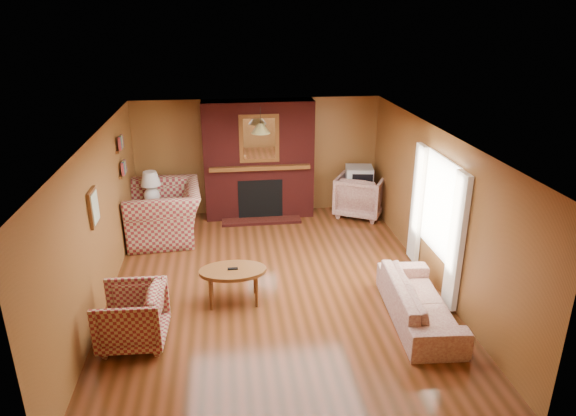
{
  "coord_description": "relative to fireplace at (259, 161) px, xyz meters",
  "views": [
    {
      "loc": [
        -0.67,
        -7.03,
        4.04
      ],
      "look_at": [
        0.29,
        0.6,
        1.06
      ],
      "focal_mm": 32.0,
      "sensor_mm": 36.0,
      "label": 1
    }
  ],
  "objects": [
    {
      "name": "floral_sofa",
      "position": [
        1.9,
        -4.16,
        -0.9
      ],
      "size": [
        0.89,
        2.0,
        0.57
      ],
      "primitive_type": "imported",
      "rotation": [
        0.0,
        0.0,
        1.5
      ],
      "color": "beige",
      "rests_on": "floor"
    },
    {
      "name": "plaid_loveseat",
      "position": [
        -1.85,
        -0.86,
        -0.68
      ],
      "size": [
        1.46,
        1.64,
        1.0
      ],
      "primitive_type": "imported",
      "rotation": [
        0.0,
        0.0,
        -1.49
      ],
      "color": "maroon",
      "rests_on": "floor"
    },
    {
      "name": "botanical_print",
      "position": [
        -2.47,
        -3.28,
        0.37
      ],
      "size": [
        0.05,
        0.4,
        0.5
      ],
      "color": "brown",
      "rests_on": "wall_left"
    },
    {
      "name": "wall_left",
      "position": [
        -2.5,
        -2.98,
        0.02
      ],
      "size": [
        0.0,
        6.5,
        6.5
      ],
      "primitive_type": "plane",
      "rotation": [
        1.57,
        0.0,
        1.57
      ],
      "color": "brown",
      "rests_on": "floor"
    },
    {
      "name": "floral_armchair",
      "position": [
        2.09,
        -0.23,
        -0.75
      ],
      "size": [
        1.28,
        1.29,
        0.87
      ],
      "primitive_type": "imported",
      "rotation": [
        0.0,
        0.0,
        2.64
      ],
      "color": "beige",
      "rests_on": "floor"
    },
    {
      "name": "coffee_table",
      "position": [
        -0.64,
        -3.36,
        -0.71
      ],
      "size": [
        0.98,
        0.61,
        0.55
      ],
      "color": "brown",
      "rests_on": "floor"
    },
    {
      "name": "crt_tv",
      "position": [
        2.05,
        -0.19,
        -0.4
      ],
      "size": [
        0.62,
        0.62,
        0.5
      ],
      "color": "#ABAEB3",
      "rests_on": "tv_stand"
    },
    {
      "name": "side_table",
      "position": [
        -2.1,
        -0.53,
        -0.89
      ],
      "size": [
        0.43,
        0.43,
        0.58
      ],
      "primitive_type": "cube",
      "rotation": [
        0.0,
        0.0,
        -0.0
      ],
      "color": "brown",
      "rests_on": "floor"
    },
    {
      "name": "wall_back",
      "position": [
        0.0,
        0.27,
        0.02
      ],
      "size": [
        6.5,
        0.0,
        6.5
      ],
      "primitive_type": "plane",
      "rotation": [
        1.57,
        0.0,
        0.0
      ],
      "color": "brown",
      "rests_on": "floor"
    },
    {
      "name": "table_lamp",
      "position": [
        -2.1,
        -0.53,
        -0.26
      ],
      "size": [
        0.38,
        0.38,
        0.63
      ],
      "color": "white",
      "rests_on": "side_table"
    },
    {
      "name": "floor",
      "position": [
        0.0,
        -2.98,
        -1.18
      ],
      "size": [
        6.5,
        6.5,
        0.0
      ],
      "primitive_type": "plane",
      "color": "#48260F",
      "rests_on": "ground"
    },
    {
      "name": "ceiling",
      "position": [
        0.0,
        -2.98,
        1.22
      ],
      "size": [
        6.5,
        6.5,
        0.0
      ],
      "primitive_type": "plane",
      "rotation": [
        3.14,
        0.0,
        0.0
      ],
      "color": "white",
      "rests_on": "wall_back"
    },
    {
      "name": "pendant_light",
      "position": [
        0.0,
        -0.68,
        0.82
      ],
      "size": [
        0.36,
        0.36,
        0.48
      ],
      "color": "black",
      "rests_on": "ceiling"
    },
    {
      "name": "plaid_armchair",
      "position": [
        -1.95,
        -4.21,
        -0.8
      ],
      "size": [
        0.87,
        0.85,
        0.77
      ],
      "primitive_type": "imported",
      "rotation": [
        0.0,
        0.0,
        -1.61
      ],
      "color": "maroon",
      "rests_on": "floor"
    },
    {
      "name": "fireplace",
      "position": [
        0.0,
        0.0,
        0.0
      ],
      "size": [
        2.2,
        0.82,
        2.4
      ],
      "color": "#48120F",
      "rests_on": "floor"
    },
    {
      "name": "wall_front",
      "position": [
        0.0,
        -6.23,
        0.02
      ],
      "size": [
        6.5,
        0.0,
        6.5
      ],
      "primitive_type": "plane",
      "rotation": [
        -1.57,
        0.0,
        0.0
      ],
      "color": "brown",
      "rests_on": "floor"
    },
    {
      "name": "wall_right",
      "position": [
        2.5,
        -2.98,
        0.02
      ],
      "size": [
        0.0,
        6.5,
        6.5
      ],
      "primitive_type": "plane",
      "rotation": [
        1.57,
        0.0,
        -1.57
      ],
      "color": "brown",
      "rests_on": "floor"
    },
    {
      "name": "bookshelf",
      "position": [
        -2.44,
        -1.08,
        0.48
      ],
      "size": [
        0.09,
        0.55,
        0.71
      ],
      "color": "brown",
      "rests_on": "wall_left"
    },
    {
      "name": "tv_stand",
      "position": [
        2.05,
        -0.18,
        -0.91
      ],
      "size": [
        0.52,
        0.48,
        0.54
      ],
      "primitive_type": "cube",
      "rotation": [
        0.0,
        0.0,
        -0.07
      ],
      "color": "black",
      "rests_on": "floor"
    },
    {
      "name": "window_right",
      "position": [
        2.45,
        -3.18,
        -0.06
      ],
      "size": [
        0.1,
        1.85,
        2.0
      ],
      "color": "silver",
      "rests_on": "wall_right"
    }
  ]
}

